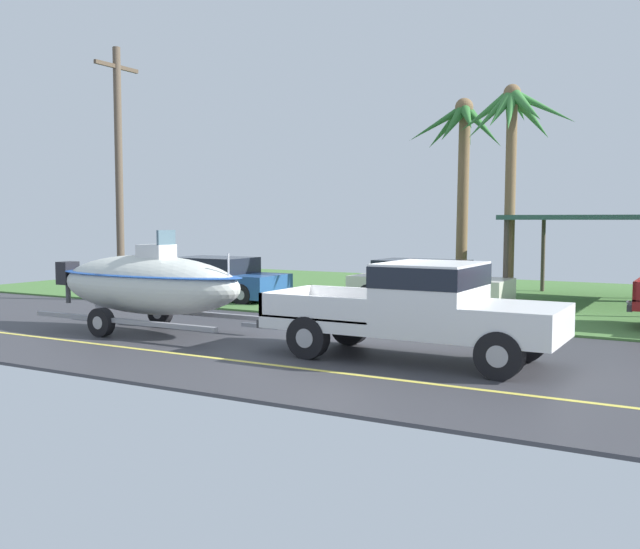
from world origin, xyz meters
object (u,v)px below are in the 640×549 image
Objects in this scene: parked_sedan_far at (219,279)px; parked_sedan_near at (428,284)px; boat_on_trailer at (148,284)px; palm_tree_near_right at (463,147)px; carport_awning at (620,219)px; palm_tree_mid at (512,131)px; utility_pole at (119,171)px; pickup_truck_towing at (429,306)px.

parked_sedan_near is at bearing 15.66° from parked_sedan_far.
palm_tree_near_right reaches higher than boat_on_trailer.
parked_sedan_near is 5.40m from palm_tree_near_right.
parked_sedan_near and parked_sedan_far have the same top height.
carport_awning is at bearing 0.32° from palm_tree_near_right.
utility_pole is (-11.15, -4.92, -1.09)m from palm_tree_mid.
boat_on_trailer is at bearing -127.83° from carport_awning.
boat_on_trailer is at bearing 180.00° from pickup_truck_towing.
parked_sedan_near is (-3.04, 7.89, -0.34)m from pickup_truck_towing.
pickup_truck_towing is 0.86× the size of palm_tree_mid.
boat_on_trailer is (-6.81, 0.00, 0.10)m from pickup_truck_towing.
parked_sedan_near is 1.09× the size of parked_sedan_far.
utility_pole is at bearing -159.66° from parked_sedan_near.
palm_tree_near_right reaches higher than parked_sedan_far.
pickup_truck_towing is at bearing -32.81° from parked_sedan_far.
pickup_truck_towing is 8.46m from parked_sedan_near.
pickup_truck_towing is 1.32× the size of parked_sedan_far.
palm_tree_near_right is at bearing 38.44° from parked_sedan_far.
palm_tree_near_right reaches higher than parked_sedan_near.
carport_awning is at bearing 80.57° from pickup_truck_towing.
parked_sedan_near is at bearing 20.34° from utility_pole.
parked_sedan_near is at bearing 111.07° from pickup_truck_towing.
palm_tree_mid is at bearing 37.10° from parked_sedan_near.
utility_pole is at bearing -154.60° from carport_awning.
carport_awning is at bearing 52.17° from boat_on_trailer.
pickup_truck_towing is 6.81m from boat_on_trailer.
boat_on_trailer reaches higher than parked_sedan_far.
pickup_truck_towing is 11.25m from parked_sedan_far.
pickup_truck_towing is 10.38m from palm_tree_mid.
boat_on_trailer is 1.05× the size of carport_awning.
parked_sedan_near is 0.78× the size of carport_awning.
palm_tree_near_right is (6.35, 5.04, 4.32)m from parked_sedan_far.
utility_pole is (-9.06, -6.63, -0.85)m from palm_tree_near_right.
boat_on_trailer is 14.21m from carport_awning.
boat_on_trailer is 1.47× the size of parked_sedan_far.
utility_pole is (-2.71, -1.58, 3.47)m from parked_sedan_far.
palm_tree_near_right is 0.83× the size of utility_pole.
boat_on_trailer is 8.76m from parked_sedan_near.
boat_on_trailer is at bearing -115.56° from parked_sedan_near.
palm_tree_mid reaches higher than pickup_truck_towing.
utility_pole reaches higher than boat_on_trailer.
palm_tree_near_right is (-3.10, 11.14, 3.98)m from pickup_truck_towing.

